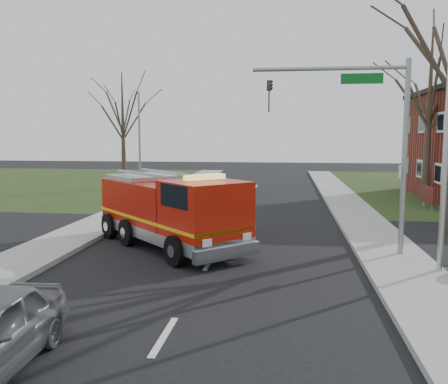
# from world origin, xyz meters

# --- Properties ---
(ground) EXTENTS (120.00, 120.00, 0.00)m
(ground) POSITION_xyz_m (0.00, 0.00, 0.00)
(ground) COLOR black
(ground) RESTS_ON ground
(sidewalk_right) EXTENTS (2.40, 80.00, 0.15)m
(sidewalk_right) POSITION_xyz_m (6.20, 0.00, 0.07)
(sidewalk_right) COLOR gray
(sidewalk_right) RESTS_ON ground
(sidewalk_left) EXTENTS (2.40, 80.00, 0.15)m
(sidewalk_left) POSITION_xyz_m (-6.20, 0.00, 0.07)
(sidewalk_left) COLOR gray
(sidewalk_left) RESTS_ON ground
(health_center_sign) EXTENTS (0.12, 2.00, 1.40)m
(health_center_sign) POSITION_xyz_m (10.50, 12.50, 0.88)
(health_center_sign) COLOR #571514
(health_center_sign) RESTS_ON ground
(bare_tree_far) EXTENTS (5.25, 5.25, 10.50)m
(bare_tree_far) POSITION_xyz_m (11.00, 15.00, 6.49)
(bare_tree_far) COLOR #3B2D23
(bare_tree_far) RESTS_ON ground
(bare_tree_left) EXTENTS (4.50, 4.50, 9.00)m
(bare_tree_left) POSITION_xyz_m (-10.00, 20.00, 5.56)
(bare_tree_left) COLOR #3B2D23
(bare_tree_left) RESTS_ON ground
(traffic_signal_mast) EXTENTS (5.29, 0.18, 6.80)m
(traffic_signal_mast) POSITION_xyz_m (5.21, 1.50, 4.71)
(traffic_signal_mast) COLOR gray
(traffic_signal_mast) RESTS_ON ground
(streetlight_pole) EXTENTS (1.48, 0.16, 8.40)m
(streetlight_pole) POSITION_xyz_m (7.14, -0.50, 4.55)
(streetlight_pole) COLOR #B7BABF
(streetlight_pole) RESTS_ON ground
(utility_pole_far) EXTENTS (0.14, 0.14, 7.00)m
(utility_pole_far) POSITION_xyz_m (-6.80, 14.00, 3.50)
(utility_pole_far) COLOR gray
(utility_pole_far) RESTS_ON ground
(fire_engine) EXTENTS (6.83, 6.95, 2.93)m
(fire_engine) POSITION_xyz_m (-1.79, 1.92, 1.33)
(fire_engine) COLOR #AC1407
(fire_engine) RESTS_ON ground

